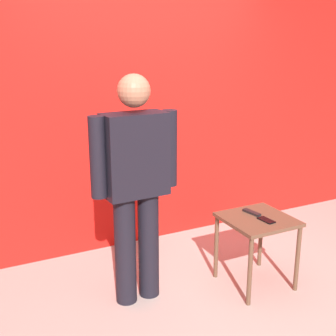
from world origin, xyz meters
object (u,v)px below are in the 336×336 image
object	(u,v)px
cell_phone	(266,220)
tv_remote	(252,212)
side_table	(257,228)
standing_person	(136,180)

from	to	relation	value
cell_phone	tv_remote	bearing A→B (deg)	88.49
side_table	tv_remote	xyz separation A→B (m)	(0.01, 0.09, 0.10)
standing_person	tv_remote	xyz separation A→B (m)	(0.96, -0.15, -0.38)
tv_remote	standing_person	bearing A→B (deg)	161.12
tv_remote	side_table	bearing A→B (deg)	-105.99
standing_person	tv_remote	world-z (taller)	standing_person
side_table	tv_remote	distance (m)	0.14
standing_person	cell_phone	size ratio (longest dim) A/B	12.11
standing_person	side_table	xyz separation A→B (m)	(0.95, -0.24, -0.48)
side_table	tv_remote	size ratio (longest dim) A/B	3.48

